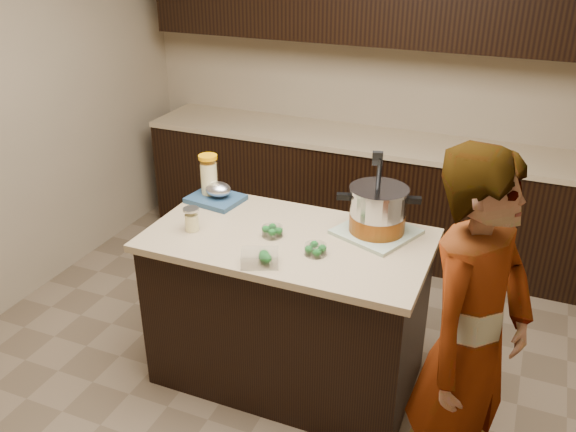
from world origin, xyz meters
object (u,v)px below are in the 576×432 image
island (288,309)px  lemonade_pitcher (209,179)px  stock_pot (378,213)px  person (470,346)px

island → lemonade_pitcher: size_ratio=5.57×
stock_pot → lemonade_pitcher: 1.03m
island → stock_pot: stock_pot is taller
island → stock_pot: (0.41, 0.21, 0.57)m
island → lemonade_pitcher: bearing=155.8°
stock_pot → person: (0.58, -0.69, -0.18)m
island → lemonade_pitcher: 0.88m
island → person: person is taller
island → lemonade_pitcher: lemonade_pitcher is taller
lemonade_pitcher → person: 1.78m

